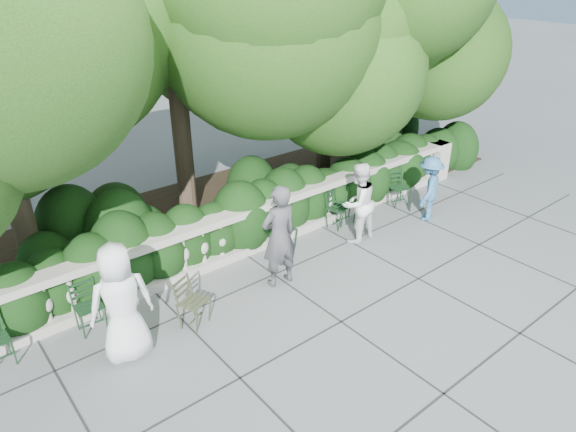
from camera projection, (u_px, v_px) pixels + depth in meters
ground at (322, 284)px, 9.37m from camera, size 90.00×90.00×0.00m
balustrade at (263, 225)px, 10.40m from camera, size 12.00×0.44×1.00m
shrub_hedge at (232, 225)px, 11.45m from camera, size 15.00×2.60×1.70m
tree_canopy at (245, 35)px, 10.18m from camera, size 15.04×6.52×6.78m
chair_a at (4, 370)px, 7.41m from camera, size 0.47×0.51×0.84m
chair_b at (97, 334)px, 8.12m from camera, size 0.45×0.49×0.84m
chair_c at (289, 251)px, 10.43m from camera, size 0.50×0.53×0.84m
chair_d at (342, 228)px, 11.30m from camera, size 0.54×0.57×0.84m
chair_e at (347, 225)px, 11.42m from camera, size 0.48×0.51×0.84m
chair_f at (401, 207)px, 12.25m from camera, size 0.54×0.57×0.84m
chair_weathered at (203, 327)px, 8.28m from camera, size 0.60×0.62×0.84m
person_businessman at (121, 303)px, 7.29m from camera, size 1.00×0.74×1.88m
person_woman_grey at (279, 236)px, 8.98m from camera, size 0.73×0.50×1.93m
person_casual_man at (358, 203)px, 10.46m from camera, size 0.85×0.67×1.70m
person_older_blue at (429, 189)px, 11.39m from camera, size 1.10×0.89×1.48m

